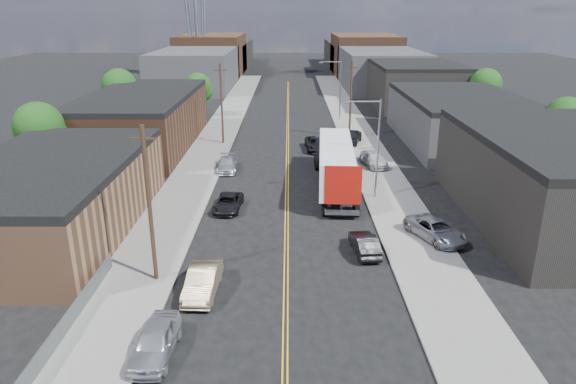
{
  "coord_description": "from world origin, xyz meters",
  "views": [
    {
      "loc": [
        0.18,
        -18.7,
        16.19
      ],
      "look_at": [
        0.11,
        19.69,
        2.5
      ],
      "focal_mm": 32.0,
      "sensor_mm": 36.0,
      "label": 1
    }
  ],
  "objects_px": {
    "car_left_a": "(155,341)",
    "car_left_c": "(228,203)",
    "car_left_d": "(227,164)",
    "car_right_lot_c": "(352,137)",
    "car_left_b": "(203,281)",
    "car_right_lot_a": "(435,230)",
    "car_right_oncoming": "(365,244)",
    "semi_truck": "(334,160)",
    "car_right_lot_b": "(374,159)",
    "car_ahead_truck": "(317,144)"
  },
  "relations": [
    {
      "from": "car_right_lot_b",
      "to": "car_right_lot_c",
      "type": "distance_m",
      "value": 10.0
    },
    {
      "from": "car_left_c",
      "to": "car_right_lot_b",
      "type": "height_order",
      "value": "car_right_lot_b"
    },
    {
      "from": "car_left_b",
      "to": "car_right_lot_a",
      "type": "height_order",
      "value": "car_left_b"
    },
    {
      "from": "car_right_oncoming",
      "to": "car_right_lot_c",
      "type": "relative_size",
      "value": 0.91
    },
    {
      "from": "car_right_lot_b",
      "to": "car_left_b",
      "type": "bearing_deg",
      "value": -128.66
    },
    {
      "from": "car_right_lot_a",
      "to": "car_right_lot_c",
      "type": "xyz_separation_m",
      "value": [
        -2.8,
        28.82,
        0.07
      ]
    },
    {
      "from": "car_right_lot_b",
      "to": "car_left_d",
      "type": "bearing_deg",
      "value": 175.05
    },
    {
      "from": "car_left_a",
      "to": "car_right_oncoming",
      "type": "height_order",
      "value": "car_left_a"
    },
    {
      "from": "car_left_c",
      "to": "car_right_lot_a",
      "type": "relative_size",
      "value": 0.87
    },
    {
      "from": "car_left_c",
      "to": "car_right_oncoming",
      "type": "relative_size",
      "value": 1.08
    },
    {
      "from": "car_left_d",
      "to": "car_right_lot_a",
      "type": "xyz_separation_m",
      "value": [
        17.4,
        -17.47,
        0.19
      ]
    },
    {
      "from": "semi_truck",
      "to": "car_right_lot_c",
      "type": "relative_size",
      "value": 3.73
    },
    {
      "from": "car_left_b",
      "to": "car_ahead_truck",
      "type": "height_order",
      "value": "car_left_b"
    },
    {
      "from": "car_left_a",
      "to": "car_left_c",
      "type": "relative_size",
      "value": 1.02
    },
    {
      "from": "car_left_c",
      "to": "car_left_d",
      "type": "distance_m",
      "value": 11.4
    },
    {
      "from": "car_left_a",
      "to": "car_left_b",
      "type": "height_order",
      "value": "car_left_b"
    },
    {
      "from": "car_right_lot_b",
      "to": "car_left_a",
      "type": "bearing_deg",
      "value": -126.08
    },
    {
      "from": "car_left_b",
      "to": "car_right_oncoming",
      "type": "relative_size",
      "value": 1.15
    },
    {
      "from": "car_left_c",
      "to": "car_right_oncoming",
      "type": "xyz_separation_m",
      "value": [
        10.49,
        -8.22,
        0.06
      ]
    },
    {
      "from": "car_left_c",
      "to": "car_right_lot_b",
      "type": "xyz_separation_m",
      "value": [
        14.36,
        12.73,
        0.24
      ]
    },
    {
      "from": "car_left_d",
      "to": "car_right_lot_a",
      "type": "height_order",
      "value": "car_right_lot_a"
    },
    {
      "from": "car_left_d",
      "to": "car_right_oncoming",
      "type": "height_order",
      "value": "car_right_oncoming"
    },
    {
      "from": "car_left_a",
      "to": "car_right_oncoming",
      "type": "distance_m",
      "value": 16.46
    },
    {
      "from": "car_right_lot_c",
      "to": "car_right_lot_b",
      "type": "bearing_deg",
      "value": -65.0
    },
    {
      "from": "semi_truck",
      "to": "car_right_oncoming",
      "type": "height_order",
      "value": "semi_truck"
    },
    {
      "from": "semi_truck",
      "to": "car_right_lot_b",
      "type": "bearing_deg",
      "value": 55.72
    },
    {
      "from": "car_left_c",
      "to": "car_left_d",
      "type": "bearing_deg",
      "value": 100.89
    },
    {
      "from": "semi_truck",
      "to": "car_left_a",
      "type": "relative_size",
      "value": 3.74
    },
    {
      "from": "car_left_a",
      "to": "car_ahead_truck",
      "type": "xyz_separation_m",
      "value": [
        9.95,
        39.44,
        -0.03
      ]
    },
    {
      "from": "car_left_a",
      "to": "car_ahead_truck",
      "type": "bearing_deg",
      "value": 77.75
    },
    {
      "from": "car_left_c",
      "to": "car_right_lot_c",
      "type": "relative_size",
      "value": 0.98
    },
    {
      "from": "car_left_d",
      "to": "car_right_lot_b",
      "type": "xyz_separation_m",
      "value": [
        15.76,
        1.42,
        0.19
      ]
    },
    {
      "from": "car_ahead_truck",
      "to": "car_right_oncoming",
      "type": "bearing_deg",
      "value": -89.19
    },
    {
      "from": "car_left_d",
      "to": "car_right_lot_a",
      "type": "relative_size",
      "value": 0.9
    },
    {
      "from": "car_left_a",
      "to": "car_left_d",
      "type": "height_order",
      "value": "car_left_a"
    },
    {
      "from": "semi_truck",
      "to": "car_left_c",
      "type": "distance_m",
      "value": 11.64
    },
    {
      "from": "car_left_c",
      "to": "car_left_d",
      "type": "height_order",
      "value": "car_left_d"
    },
    {
      "from": "car_left_c",
      "to": "car_left_d",
      "type": "xyz_separation_m",
      "value": [
        -1.4,
        11.31,
        0.05
      ]
    },
    {
      "from": "car_left_a",
      "to": "car_right_lot_c",
      "type": "distance_m",
      "value": 44.71
    },
    {
      "from": "semi_truck",
      "to": "car_right_lot_b",
      "type": "xyz_separation_m",
      "value": [
        4.86,
        6.3,
        -1.73
      ]
    },
    {
      "from": "car_right_lot_a",
      "to": "car_left_d",
      "type": "bearing_deg",
      "value": 110.93
    },
    {
      "from": "car_right_lot_c",
      "to": "car_ahead_truck",
      "type": "xyz_separation_m",
      "value": [
        -4.65,
        -2.82,
        -0.18
      ]
    },
    {
      "from": "semi_truck",
      "to": "car_right_lot_b",
      "type": "distance_m",
      "value": 8.14
    },
    {
      "from": "car_right_lot_c",
      "to": "car_left_d",
      "type": "bearing_deg",
      "value": -123.82
    },
    {
      "from": "car_right_lot_b",
      "to": "car_ahead_truck",
      "type": "height_order",
      "value": "car_right_lot_b"
    },
    {
      "from": "car_right_lot_b",
      "to": "car_ahead_truck",
      "type": "relative_size",
      "value": 0.9
    },
    {
      "from": "car_left_c",
      "to": "car_ahead_truck",
      "type": "height_order",
      "value": "car_ahead_truck"
    },
    {
      "from": "semi_truck",
      "to": "car_left_b",
      "type": "bearing_deg",
      "value": -111.93
    },
    {
      "from": "car_left_a",
      "to": "car_right_lot_a",
      "type": "xyz_separation_m",
      "value": [
        17.4,
        13.44,
        0.08
      ]
    },
    {
      "from": "car_right_oncoming",
      "to": "car_right_lot_a",
      "type": "bearing_deg",
      "value": -165.09
    }
  ]
}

